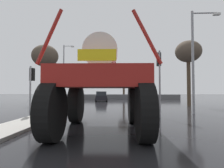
{
  "coord_description": "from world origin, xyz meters",
  "views": [
    {
      "loc": [
        1.35,
        -0.54,
        1.68
      ],
      "look_at": [
        0.83,
        8.67,
        2.02
      ],
      "focal_mm": 28.06,
      "sensor_mm": 36.0,
      "label": 1
    }
  ],
  "objects_px": {
    "streetlight_far_left": "(64,70)",
    "bare_tree_left": "(45,57)",
    "streetlight_near_right": "(195,56)",
    "bare_tree_right": "(188,53)",
    "sedan_ahead": "(101,96)",
    "traffic_signal_near_left": "(32,80)",
    "traffic_signal_near_right": "(159,69)",
    "bare_tree_far_center": "(124,73)",
    "oversize_sprayer": "(102,85)"
  },
  "relations": [
    {
      "from": "bare_tree_far_center",
      "to": "traffic_signal_near_left",
      "type": "bearing_deg",
      "value": -103.9
    },
    {
      "from": "streetlight_far_left",
      "to": "bare_tree_left",
      "type": "xyz_separation_m",
      "value": [
        -1.1,
        -4.36,
        1.28
      ]
    },
    {
      "from": "bare_tree_left",
      "to": "bare_tree_right",
      "type": "distance_m",
      "value": 17.43
    },
    {
      "from": "bare_tree_far_center",
      "to": "streetlight_far_left",
      "type": "bearing_deg",
      "value": -130.9
    },
    {
      "from": "streetlight_far_left",
      "to": "streetlight_near_right",
      "type": "bearing_deg",
      "value": -43.24
    },
    {
      "from": "traffic_signal_near_right",
      "to": "streetlight_far_left",
      "type": "bearing_deg",
      "value": 126.49
    },
    {
      "from": "streetlight_near_right",
      "to": "streetlight_far_left",
      "type": "xyz_separation_m",
      "value": [
        -14.21,
        13.36,
        0.55
      ]
    },
    {
      "from": "streetlight_far_left",
      "to": "bare_tree_left",
      "type": "height_order",
      "value": "streetlight_far_left"
    },
    {
      "from": "bare_tree_far_center",
      "to": "bare_tree_right",
      "type": "bearing_deg",
      "value": -68.55
    },
    {
      "from": "bare_tree_right",
      "to": "bare_tree_far_center",
      "type": "relative_size",
      "value": 1.08
    },
    {
      "from": "oversize_sprayer",
      "to": "streetlight_near_right",
      "type": "distance_m",
      "value": 8.68
    },
    {
      "from": "bare_tree_right",
      "to": "bare_tree_far_center",
      "type": "bearing_deg",
      "value": 111.45
    },
    {
      "from": "traffic_signal_near_right",
      "to": "oversize_sprayer",
      "type": "bearing_deg",
      "value": -130.13
    },
    {
      "from": "streetlight_near_right",
      "to": "bare_tree_right",
      "type": "distance_m",
      "value": 6.98
    },
    {
      "from": "bare_tree_left",
      "to": "bare_tree_far_center",
      "type": "xyz_separation_m",
      "value": [
        10.36,
        15.05,
        -0.68
      ]
    },
    {
      "from": "traffic_signal_near_left",
      "to": "streetlight_near_right",
      "type": "distance_m",
      "value": 11.63
    },
    {
      "from": "traffic_signal_near_left",
      "to": "bare_tree_right",
      "type": "bearing_deg",
      "value": 31.95
    },
    {
      "from": "sedan_ahead",
      "to": "bare_tree_right",
      "type": "xyz_separation_m",
      "value": [
        10.6,
        -8.39,
        5.11
      ]
    },
    {
      "from": "sedan_ahead",
      "to": "streetlight_far_left",
      "type": "distance_m",
      "value": 7.05
    },
    {
      "from": "streetlight_near_right",
      "to": "bare_tree_right",
      "type": "relative_size",
      "value": 1.05
    },
    {
      "from": "oversize_sprayer",
      "to": "bare_tree_left",
      "type": "height_order",
      "value": "bare_tree_left"
    },
    {
      "from": "streetlight_near_right",
      "to": "bare_tree_left",
      "type": "bearing_deg",
      "value": 149.55
    },
    {
      "from": "bare_tree_right",
      "to": "sedan_ahead",
      "type": "bearing_deg",
      "value": 141.64
    },
    {
      "from": "traffic_signal_near_right",
      "to": "streetlight_near_right",
      "type": "bearing_deg",
      "value": 30.81
    },
    {
      "from": "sedan_ahead",
      "to": "bare_tree_far_center",
      "type": "distance_m",
      "value": 10.92
    },
    {
      "from": "oversize_sprayer",
      "to": "streetlight_near_right",
      "type": "xyz_separation_m",
      "value": [
        6.21,
        5.6,
        2.33
      ]
    },
    {
      "from": "oversize_sprayer",
      "to": "bare_tree_right",
      "type": "bearing_deg",
      "value": -35.87
    },
    {
      "from": "streetlight_far_left",
      "to": "sedan_ahead",
      "type": "bearing_deg",
      "value": 15.45
    },
    {
      "from": "traffic_signal_near_left",
      "to": "bare_tree_left",
      "type": "relative_size",
      "value": 0.43
    },
    {
      "from": "streetlight_far_left",
      "to": "traffic_signal_near_right",
      "type": "bearing_deg",
      "value": -53.51
    },
    {
      "from": "oversize_sprayer",
      "to": "bare_tree_far_center",
      "type": "distance_m",
      "value": 29.87
    },
    {
      "from": "streetlight_near_right",
      "to": "streetlight_far_left",
      "type": "height_order",
      "value": "streetlight_far_left"
    },
    {
      "from": "traffic_signal_near_left",
      "to": "oversize_sprayer",
      "type": "bearing_deg",
      "value": -36.7
    },
    {
      "from": "sedan_ahead",
      "to": "bare_tree_far_center",
      "type": "height_order",
      "value": "bare_tree_far_center"
    },
    {
      "from": "traffic_signal_near_right",
      "to": "streetlight_near_right",
      "type": "distance_m",
      "value": 3.69
    },
    {
      "from": "traffic_signal_near_right",
      "to": "streetlight_near_right",
      "type": "relative_size",
      "value": 0.56
    },
    {
      "from": "traffic_signal_near_right",
      "to": "bare_tree_right",
      "type": "bearing_deg",
      "value": 59.2
    },
    {
      "from": "traffic_signal_near_right",
      "to": "bare_tree_right",
      "type": "xyz_separation_m",
      "value": [
        4.95,
        8.3,
        2.77
      ]
    },
    {
      "from": "traffic_signal_near_left",
      "to": "bare_tree_far_center",
      "type": "relative_size",
      "value": 0.49
    },
    {
      "from": "traffic_signal_near_right",
      "to": "bare_tree_far_center",
      "type": "relative_size",
      "value": 0.63
    },
    {
      "from": "streetlight_near_right",
      "to": "bare_tree_right",
      "type": "xyz_separation_m",
      "value": [
        1.95,
        6.51,
        1.59
      ]
    },
    {
      "from": "traffic_signal_near_left",
      "to": "streetlight_far_left",
      "type": "distance_m",
      "value": 15.59
    },
    {
      "from": "sedan_ahead",
      "to": "traffic_signal_near_left",
      "type": "relative_size",
      "value": 1.31
    },
    {
      "from": "traffic_signal_near_right",
      "to": "bare_tree_far_center",
      "type": "bearing_deg",
      "value": 94.31
    },
    {
      "from": "sedan_ahead",
      "to": "traffic_signal_near_right",
      "type": "height_order",
      "value": "traffic_signal_near_right"
    },
    {
      "from": "streetlight_far_left",
      "to": "bare_tree_far_center",
      "type": "xyz_separation_m",
      "value": [
        9.26,
        10.69,
        0.6
      ]
    },
    {
      "from": "traffic_signal_near_left",
      "to": "bare_tree_left",
      "type": "xyz_separation_m",
      "value": [
        -3.97,
        10.78,
        3.68
      ]
    },
    {
      "from": "oversize_sprayer",
      "to": "bare_tree_right",
      "type": "distance_m",
      "value": 15.11
    },
    {
      "from": "sedan_ahead",
      "to": "bare_tree_left",
      "type": "xyz_separation_m",
      "value": [
        -6.66,
        -5.89,
        5.34
      ]
    },
    {
      "from": "sedan_ahead",
      "to": "oversize_sprayer",
      "type": "bearing_deg",
      "value": -179.52
    }
  ]
}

